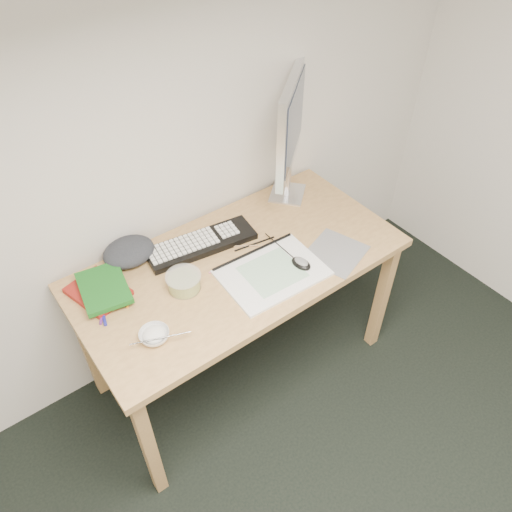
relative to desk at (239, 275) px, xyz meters
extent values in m
plane|color=silver|center=(-0.27, 0.37, 0.63)|extent=(3.60, 0.00, 3.60)
cube|color=tan|center=(-0.65, -0.30, -0.31)|extent=(0.05, 0.05, 0.71)
cube|color=tan|center=(0.65, -0.30, -0.31)|extent=(0.05, 0.05, 0.71)
cube|color=tan|center=(-0.65, 0.30, -0.31)|extent=(0.05, 0.05, 0.71)
cube|color=tan|center=(0.65, 0.30, -0.31)|extent=(0.05, 0.05, 0.71)
cube|color=tan|center=(0.00, 0.00, 0.06)|extent=(1.40, 0.70, 0.03)
cube|color=gray|center=(0.36, -0.21, 0.08)|extent=(0.30, 0.29, 0.00)
cube|color=white|center=(0.07, -0.14, 0.09)|extent=(0.43, 0.32, 0.01)
cube|color=black|center=(-0.08, 0.18, 0.10)|extent=(0.50, 0.22, 0.03)
cube|color=silver|center=(0.47, 0.25, 0.09)|extent=(0.24, 0.24, 0.01)
cube|color=silver|center=(0.47, 0.25, 0.17)|extent=(0.06, 0.05, 0.17)
cube|color=silver|center=(0.47, 0.25, 0.47)|extent=(0.41, 0.36, 0.42)
cube|color=black|center=(0.47, 0.25, 0.48)|extent=(0.35, 0.31, 0.33)
ellipsoid|color=black|center=(0.19, -0.18, 0.11)|extent=(0.07, 0.10, 0.03)
imported|color=silver|center=(-0.48, -0.15, 0.10)|extent=(0.14, 0.14, 0.03)
cylinder|color=silver|center=(-0.47, -0.19, 0.12)|extent=(0.20, 0.09, 0.02)
cylinder|color=#E6E551|center=(-0.26, 0.00, 0.12)|extent=(0.17, 0.17, 0.07)
cube|color=maroon|center=(-0.55, 0.18, 0.09)|extent=(0.23, 0.27, 0.02)
cube|color=#165A19|center=(-0.53, 0.16, 0.12)|extent=(0.21, 0.27, 0.02)
ellipsoid|color=#23252B|center=(-0.36, 0.29, 0.12)|extent=(0.21, 0.19, 0.08)
cylinder|color=#D66B8C|center=(-0.04, 0.01, 0.09)|extent=(0.20, 0.02, 0.01)
cylinder|color=#A47E56|center=(0.04, 0.08, 0.09)|extent=(0.16, 0.11, 0.01)
cylinder|color=black|center=(0.12, 0.04, 0.09)|extent=(0.19, 0.04, 0.01)
cylinder|color=#1B1D93|center=(-0.58, 0.07, 0.09)|extent=(0.05, 0.13, 0.01)
cylinder|color=orange|center=(-0.48, 0.10, 0.09)|extent=(0.04, 0.12, 0.01)
cylinder|color=#622382|center=(-0.59, 0.08, 0.09)|extent=(0.07, 0.11, 0.01)
camera|label=1|loc=(-0.85, -1.26, 1.55)|focal=35.00mm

